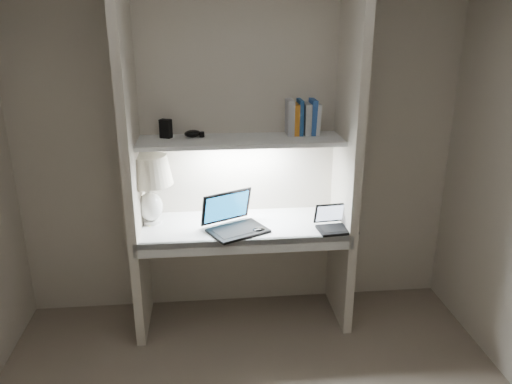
{
  "coord_description": "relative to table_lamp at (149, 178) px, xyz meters",
  "views": [
    {
      "loc": [
        -0.23,
        -2.02,
        2.16
      ],
      "look_at": [
        0.08,
        1.05,
        1.07
      ],
      "focal_mm": 35.0,
      "sensor_mm": 36.0,
      "label": 1
    }
  ],
  "objects": [
    {
      "name": "mouse",
      "position": [
        0.74,
        -0.24,
        -0.32
      ],
      "size": [
        0.11,
        0.09,
        0.03
      ],
      "primitive_type": "ellipsoid",
      "rotation": [
        0.0,
        0.0,
        0.38
      ],
      "color": "black",
      "rests_on": "desk"
    },
    {
      "name": "table_lamp",
      "position": [
        0.0,
        0.0,
        0.0
      ],
      "size": [
        0.34,
        0.34,
        0.5
      ],
      "color": "white",
      "rests_on": "desk"
    },
    {
      "name": "desk",
      "position": [
        0.64,
        -0.09,
        -0.36
      ],
      "size": [
        1.4,
        0.55,
        0.04
      ],
      "primitive_type": "cube",
      "color": "white",
      "rests_on": "alcove_panel_left"
    },
    {
      "name": "shelf_gadget",
      "position": [
        0.31,
        0.08,
        0.29
      ],
      "size": [
        0.14,
        0.12,
        0.05
      ],
      "primitive_type": "ellipsoid",
      "rotation": [
        0.0,
        0.0,
        0.31
      ],
      "color": "black",
      "rests_on": "shelf"
    },
    {
      "name": "alcove_panel_right",
      "position": [
        1.37,
        -0.09,
        0.14
      ],
      "size": [
        0.06,
        0.55,
        2.5
      ],
      "primitive_type": "cube",
      "color": "beige",
      "rests_on": "floor"
    },
    {
      "name": "sticky_note",
      "position": [
        -0.0,
        -0.02,
        -0.33
      ],
      "size": [
        0.09,
        0.09,
        0.0
      ],
      "primitive_type": "cube",
      "rotation": [
        0.0,
        0.0,
        0.5
      ],
      "color": "#F3FF35",
      "rests_on": "desk"
    },
    {
      "name": "shelf",
      "position": [
        0.64,
        0.01,
        0.24
      ],
      "size": [
        1.4,
        0.36,
        0.03
      ],
      "primitive_type": "cube",
      "color": "silver",
      "rests_on": "back_wall"
    },
    {
      "name": "shelf_box",
      "position": [
        0.13,
        0.09,
        0.32
      ],
      "size": [
        0.09,
        0.08,
        0.13
      ],
      "primitive_type": "cube",
      "rotation": [
        0.0,
        0.0,
        -0.43
      ],
      "color": "black",
      "rests_on": "shelf"
    },
    {
      "name": "back_wall",
      "position": [
        0.64,
        0.19,
        0.14
      ],
      "size": [
        3.2,
        0.01,
        2.5
      ],
      "primitive_type": "cube",
      "color": "beige",
      "rests_on": "floor"
    },
    {
      "name": "speaker",
      "position": [
        0.56,
        0.1,
        -0.26
      ],
      "size": [
        0.12,
        0.09,
        0.15
      ],
      "primitive_type": "cube",
      "rotation": [
        0.0,
        0.0,
        0.13
      ],
      "color": "silver",
      "rests_on": "desk"
    },
    {
      "name": "book_row",
      "position": [
        1.09,
        0.11,
        0.38
      ],
      "size": [
        0.23,
        0.16,
        0.25
      ],
      "color": "silver",
      "rests_on": "shelf"
    },
    {
      "name": "strip_light",
      "position": [
        0.64,
        0.01,
        0.22
      ],
      "size": [
        0.6,
        0.04,
        0.02
      ],
      "primitive_type": "cube",
      "color": "white",
      "rests_on": "shelf"
    },
    {
      "name": "cable_coil",
      "position": [
        0.63,
        -0.14,
        -0.33
      ],
      "size": [
        0.1,
        0.1,
        0.01
      ],
      "primitive_type": "torus",
      "rotation": [
        0.0,
        0.0,
        -0.13
      ],
      "color": "black",
      "rests_on": "desk"
    },
    {
      "name": "laptop_netbook",
      "position": [
        1.27,
        -0.23,
        -0.3
      ],
      "size": [
        0.27,
        0.25,
        0.16
      ],
      "rotation": [
        0.0,
        0.0,
        0.1
      ],
      "color": "black",
      "rests_on": "desk"
    },
    {
      "name": "laptop_main",
      "position": [
        0.57,
        -0.17,
        -0.28
      ],
      "size": [
        0.48,
        0.46,
        0.25
      ],
      "rotation": [
        0.0,
        0.0,
        0.47
      ],
      "color": "black",
      "rests_on": "desk"
    },
    {
      "name": "desk_apron",
      "position": [
        0.64,
        -0.35,
        -0.39
      ],
      "size": [
        1.46,
        0.03,
        0.1
      ],
      "primitive_type": "cube",
      "color": "silver",
      "rests_on": "desk"
    },
    {
      "name": "alcove_panel_left",
      "position": [
        -0.09,
        -0.09,
        0.14
      ],
      "size": [
        0.06,
        0.55,
        2.5
      ],
      "primitive_type": "cube",
      "color": "beige",
      "rests_on": "floor"
    }
  ]
}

